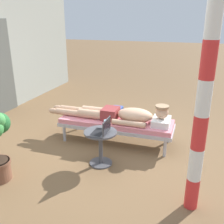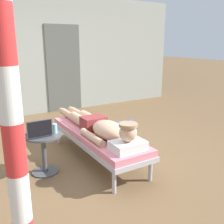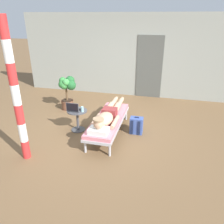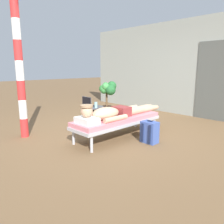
% 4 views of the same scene
% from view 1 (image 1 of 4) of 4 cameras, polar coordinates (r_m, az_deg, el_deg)
% --- Properties ---
extents(ground_plane, '(40.00, 40.00, 0.00)m').
position_cam_1_polar(ground_plane, '(4.46, -1.00, -7.57)').
color(ground_plane, brown).
extents(lounge_chair, '(0.62, 1.96, 0.42)m').
position_cam_1_polar(lounge_chair, '(4.50, 0.95, -2.48)').
color(lounge_chair, '#B7B7BC').
rests_on(lounge_chair, ground).
extents(person_reclining, '(0.53, 2.17, 0.33)m').
position_cam_1_polar(person_reclining, '(4.41, 2.11, -0.54)').
color(person_reclining, white).
rests_on(person_reclining, lounge_chair).
extents(side_table, '(0.48, 0.48, 0.52)m').
position_cam_1_polar(side_table, '(3.83, -2.51, -6.57)').
color(side_table, '#4C4C51').
rests_on(side_table, ground).
extents(laptop, '(0.31, 0.24, 0.23)m').
position_cam_1_polar(laptop, '(3.66, -2.14, -3.93)').
color(laptop, '#4C4C51').
rests_on(laptop, side_table).
extents(drink_glass, '(0.06, 0.06, 0.12)m').
position_cam_1_polar(drink_glass, '(3.85, -1.32, -2.65)').
color(drink_glass, '#99D8E5').
rests_on(drink_glass, side_table).
extents(backpack, '(0.30, 0.26, 0.42)m').
position_cam_1_polar(backpack, '(5.17, 0.91, -1.18)').
color(backpack, '#3F59A5').
rests_on(backpack, ground).
extents(porch_post, '(0.15, 0.15, 2.63)m').
position_cam_1_polar(porch_post, '(2.74, 19.44, 2.88)').
color(porch_post, red).
rests_on(porch_post, ground).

